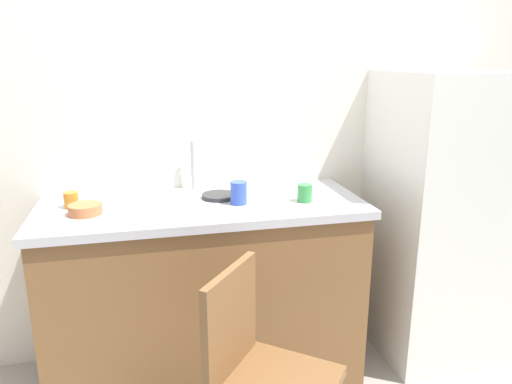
% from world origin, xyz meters
% --- Properties ---
extents(back_wall, '(4.80, 0.10, 2.50)m').
position_xyz_m(back_wall, '(0.00, 1.00, 1.25)').
color(back_wall, silver).
rests_on(back_wall, ground_plane).
extents(cabinet_base, '(1.50, 0.60, 0.90)m').
position_xyz_m(cabinet_base, '(-0.10, 0.65, 0.45)').
color(cabinet_base, brown).
rests_on(cabinet_base, ground_plane).
extents(countertop, '(1.54, 0.64, 0.04)m').
position_xyz_m(countertop, '(-0.10, 0.65, 0.92)').
color(countertop, '#B7B7BC').
rests_on(countertop, cabinet_base).
extents(faucet, '(0.02, 0.02, 0.26)m').
position_xyz_m(faucet, '(-0.12, 0.90, 1.06)').
color(faucet, '#B7B7BC').
rests_on(faucet, countertop).
extents(refrigerator, '(0.63, 0.63, 1.54)m').
position_xyz_m(refrigerator, '(1.18, 0.63, 0.77)').
color(refrigerator, silver).
rests_on(refrigerator, ground_plane).
extents(chair, '(0.56, 0.56, 0.89)m').
position_xyz_m(chair, '(0.00, -0.10, 0.50)').
color(chair, brown).
rests_on(chair, ground_plane).
extents(dish_tray, '(0.28, 0.20, 0.05)m').
position_xyz_m(dish_tray, '(-0.42, 0.71, 0.96)').
color(dish_tray, white).
rests_on(dish_tray, countertop).
extents(terracotta_bowl, '(0.14, 0.14, 0.05)m').
position_xyz_m(terracotta_bowl, '(-0.63, 0.59, 0.96)').
color(terracotta_bowl, '#C67042').
rests_on(terracotta_bowl, countertop).
extents(hotplate, '(0.17, 0.17, 0.02)m').
position_xyz_m(hotplate, '(-0.01, 0.71, 0.95)').
color(hotplate, '#2D2D2D').
rests_on(hotplate, countertop).
extents(cup_orange, '(0.07, 0.07, 0.07)m').
position_xyz_m(cup_orange, '(-0.70, 0.71, 0.97)').
color(cup_orange, orange).
rests_on(cup_orange, countertop).
extents(cup_green, '(0.07, 0.07, 0.09)m').
position_xyz_m(cup_green, '(0.38, 0.56, 0.98)').
color(cup_green, green).
rests_on(cup_green, countertop).
extents(cup_blue, '(0.08, 0.08, 0.11)m').
position_xyz_m(cup_blue, '(0.06, 0.59, 0.99)').
color(cup_blue, blue).
rests_on(cup_blue, countertop).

